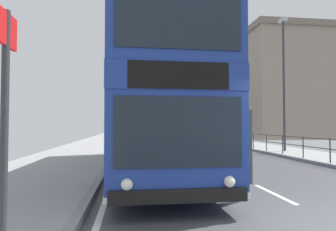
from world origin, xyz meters
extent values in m
cube|color=silver|center=(0.00, 2.60, 0.00)|extent=(0.12, 2.00, 0.00)
cube|color=silver|center=(0.00, 7.40, 0.00)|extent=(0.12, 2.00, 0.00)
cube|color=silver|center=(0.00, 12.20, 0.00)|extent=(0.12, 2.00, 0.00)
cube|color=silver|center=(0.00, 17.00, 0.00)|extent=(0.12, 2.00, 0.00)
cube|color=silver|center=(0.00, 21.80, 0.00)|extent=(0.12, 2.00, 0.00)
cube|color=silver|center=(0.00, 26.60, 0.00)|extent=(0.12, 2.00, 0.00)
cube|color=silver|center=(0.00, 31.40, 0.00)|extent=(0.12, 2.00, 0.00)
cube|color=silver|center=(0.00, 36.20, 0.00)|extent=(0.12, 2.00, 0.00)
cube|color=silver|center=(0.00, 41.00, 0.00)|extent=(0.12, 2.00, 0.00)
cube|color=silver|center=(0.00, 45.80, 0.00)|extent=(0.12, 2.00, 0.00)
cube|color=silver|center=(0.00, 50.60, 0.00)|extent=(0.12, 2.00, 0.00)
cube|color=navy|center=(-2.63, 6.20, 1.30)|extent=(2.59, 10.71, 1.90)
cube|color=navy|center=(-2.63, 6.20, 2.50)|extent=(2.61, 10.76, 0.50)
cube|color=navy|center=(-2.63, 6.20, 3.61)|extent=(2.59, 10.71, 1.73)
cube|color=navy|center=(-2.63, 6.20, 4.52)|extent=(2.52, 10.39, 0.08)
cube|color=#19232D|center=(-2.59, 0.84, 1.53)|extent=(2.21, 0.05, 1.22)
cube|color=black|center=(-2.59, 0.84, 2.50)|extent=(1.75, 0.04, 0.48)
cube|color=#19232D|center=(-2.59, 0.84, 3.61)|extent=(2.21, 0.05, 1.32)
cube|color=black|center=(-2.59, 0.83, 0.45)|extent=(2.38, 0.10, 0.24)
cube|color=silver|center=(-2.63, 6.20, 0.41)|extent=(2.62, 10.76, 0.10)
cube|color=#19232D|center=(-1.37, 6.47, 1.57)|extent=(0.09, 8.34, 0.99)
cube|color=#19232D|center=(-1.37, 6.21, 3.70)|extent=(0.10, 9.62, 1.04)
cube|color=#19232D|center=(-3.90, 6.45, 1.57)|extent=(0.09, 8.34, 0.99)
cube|color=#19232D|center=(-3.90, 6.19, 3.70)|extent=(0.10, 9.62, 1.04)
sphere|color=white|center=(-1.71, 0.83, 0.67)|extent=(0.20, 0.20, 0.20)
sphere|color=white|center=(-3.47, 0.82, 0.67)|extent=(0.20, 0.20, 0.20)
cube|color=#19232D|center=(-1.06, 1.92, 1.17)|extent=(0.67, 0.50, 1.63)
cube|color=black|center=(-1.41, 2.21, 1.17)|extent=(0.11, 0.90, 1.63)
cylinder|color=black|center=(-1.40, 3.06, 0.52)|extent=(0.31, 1.04, 1.04)
cylinder|color=black|center=(-3.81, 3.04, 0.52)|extent=(0.31, 1.04, 1.04)
cylinder|color=black|center=(-1.46, 9.65, 0.52)|extent=(0.31, 1.04, 1.04)
cylinder|color=black|center=(-3.86, 9.63, 0.52)|extent=(0.31, 1.04, 1.04)
cube|color=white|center=(2.91, 23.60, 1.64)|extent=(2.78, 9.99, 2.63)
cube|color=#19232D|center=(1.64, 23.57, 2.01)|extent=(0.23, 8.44, 1.26)
cube|color=#19232D|center=(4.19, 23.63, 2.01)|extent=(0.23, 8.44, 1.26)
cube|color=#19232D|center=(2.79, 28.58, 1.90)|extent=(2.18, 0.08, 1.58)
cylinder|color=black|center=(1.62, 26.53, 0.48)|extent=(0.30, 0.97, 0.96)
cylinder|color=black|center=(4.05, 26.60, 0.48)|extent=(0.30, 0.97, 0.96)
cylinder|color=black|center=(1.78, 20.41, 0.48)|extent=(0.30, 0.97, 0.96)
cylinder|color=black|center=(4.21, 20.47, 0.48)|extent=(0.30, 0.97, 0.96)
cylinder|color=#2D3338|center=(4.45, 6.61, 0.63)|extent=(0.05, 0.05, 0.98)
cylinder|color=#2D3338|center=(4.45, 8.43, 0.63)|extent=(0.05, 0.05, 0.98)
cylinder|color=#2D3338|center=(4.45, 10.24, 0.63)|extent=(0.05, 0.05, 0.98)
cylinder|color=#2D3338|center=(4.45, 12.06, 0.63)|extent=(0.05, 0.05, 0.98)
cylinder|color=#2D3338|center=(4.45, 13.88, 0.63)|extent=(0.05, 0.05, 0.98)
cylinder|color=#2D3338|center=(4.45, 15.70, 0.63)|extent=(0.05, 0.05, 0.98)
cylinder|color=#2D3338|center=(4.45, 17.52, 0.63)|extent=(0.05, 0.05, 0.98)
cylinder|color=#2D3338|center=(4.45, 19.34, 0.63)|extent=(0.05, 0.05, 0.98)
cylinder|color=#2D3338|center=(4.45, 21.16, 0.63)|extent=(0.05, 0.05, 0.98)
cylinder|color=#2D3338|center=(4.45, 22.97, 0.63)|extent=(0.05, 0.05, 0.98)
cylinder|color=#2D3338|center=(4.45, 24.79, 0.63)|extent=(0.05, 0.05, 0.98)
cylinder|color=#2D3338|center=(4.45, 12.06, 1.07)|extent=(0.04, 25.46, 0.04)
cylinder|color=#2D3338|center=(4.45, 12.06, 0.68)|extent=(0.04, 25.46, 0.04)
cylinder|color=#2D2D33|center=(-4.71, -0.81, 1.50)|extent=(0.08, 0.08, 2.72)
cube|color=red|center=(-4.71, -0.79, 2.66)|extent=(0.04, 0.44, 0.36)
cylinder|color=#38383D|center=(5.45, 11.83, 3.92)|extent=(0.14, 0.14, 7.56)
cube|color=#B2B2AD|center=(5.45, 11.83, 7.82)|extent=(0.28, 0.60, 0.20)
cylinder|color=brown|center=(5.67, 39.31, 2.52)|extent=(0.41, 0.41, 4.77)
cylinder|color=brown|center=(6.01, 39.77, 3.72)|extent=(0.77, 1.01, 1.28)
cylinder|color=brown|center=(4.92, 39.19, 4.86)|extent=(1.56, 0.35, 1.32)
cylinder|color=brown|center=(5.89, 39.61, 4.67)|extent=(0.56, 0.72, 1.43)
cylinder|color=brown|center=(6.67, 39.06, 4.15)|extent=(2.07, 0.58, 1.09)
cylinder|color=brown|center=(4.84, 39.82, 4.86)|extent=(1.73, 1.11, 1.29)
cube|color=gray|center=(17.53, 32.83, 6.38)|extent=(13.74, 14.32, 12.75)
cube|color=#6D6357|center=(17.53, 32.83, 13.10)|extent=(14.29, 14.89, 0.70)
cube|color=#936656|center=(14.77, 46.45, 5.71)|extent=(10.23, 16.98, 11.41)
cube|color=brown|center=(14.77, 46.45, 11.76)|extent=(10.64, 17.65, 0.70)
camera|label=1|loc=(-3.40, -4.02, 1.65)|focal=31.00mm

